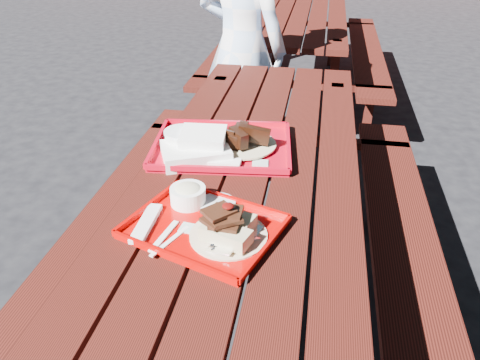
{
  "coord_description": "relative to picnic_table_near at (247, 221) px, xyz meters",
  "views": [
    {
      "loc": [
        0.21,
        -1.34,
        1.55
      ],
      "look_at": [
        0.0,
        -0.15,
        0.82
      ],
      "focal_mm": 35.0,
      "sensor_mm": 36.0,
      "label": 1
    }
  ],
  "objects": [
    {
      "name": "ground",
      "position": [
        0.0,
        0.0,
        -0.56
      ],
      "size": [
        60.0,
        60.0,
        0.0
      ],
      "primitive_type": "plane",
      "color": "black",
      "rests_on": "ground"
    },
    {
      "name": "picnic_table_near",
      "position": [
        0.0,
        0.0,
        0.0
      ],
      "size": [
        1.41,
        2.4,
        0.75
      ],
      "color": "#3F120C",
      "rests_on": "ground"
    },
    {
      "name": "person",
      "position": [
        -0.27,
        1.4,
        0.23
      ],
      "size": [
        0.68,
        0.56,
        1.58
      ],
      "primitive_type": "imported",
      "rotation": [
        0.0,
        0.0,
        2.77
      ],
      "color": "#B6D4FC",
      "rests_on": "ground"
    },
    {
      "name": "picnic_table_far",
      "position": [
        0.0,
        2.8,
        0.0
      ],
      "size": [
        1.41,
        2.4,
        0.75
      ],
      "color": "#3F120C",
      "rests_on": "ground"
    },
    {
      "name": "white_cloth",
      "position": [
        -0.19,
        0.09,
        0.23
      ],
      "size": [
        0.28,
        0.25,
        0.09
      ],
      "color": "white",
      "rests_on": "picnic_table_near"
    },
    {
      "name": "far_tray",
      "position": [
        -0.13,
        0.16,
        0.22
      ],
      "size": [
        0.54,
        0.44,
        0.08
      ],
      "color": "#AF0619",
      "rests_on": "picnic_table_near"
    },
    {
      "name": "near_tray",
      "position": [
        -0.07,
        -0.31,
        0.22
      ],
      "size": [
        0.48,
        0.42,
        0.13
      ],
      "color": "#AF0301",
      "rests_on": "picnic_table_near"
    }
  ]
}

